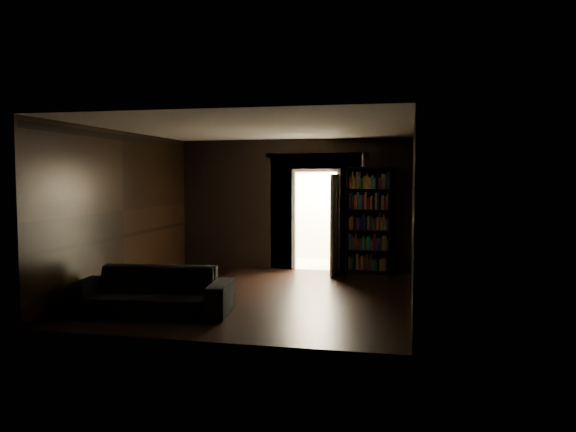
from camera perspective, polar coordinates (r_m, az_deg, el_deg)
name	(u,v)px	position (r m, az deg, el deg)	size (l,w,h in m)	color
ground	(260,295)	(9.59, -2.84, -8.02)	(5.50, 5.50, 0.00)	black
room_walls	(274,194)	(10.43, -1.39, 2.27)	(5.02, 5.61, 2.84)	black
kitchen_alcove	(324,211)	(13.10, 3.66, 0.55)	(2.20, 1.80, 2.60)	#BCB8A3
sofa	(153,283)	(8.51, -13.56, -6.67)	(2.27, 0.98, 0.87)	black
bookshelf	(368,220)	(11.67, 8.17, -0.45)	(0.90, 0.32, 2.20)	black
refrigerator	(350,227)	(13.21, 6.33, -1.11)	(0.74, 0.68, 1.65)	white
door	(334,224)	(11.50, 4.75, -0.86)	(0.85, 0.05, 2.05)	silver
figurine	(363,160)	(11.67, 7.65, 5.70)	(0.10, 0.10, 0.30)	silver
bottles	(354,186)	(13.12, 6.74, 3.07)	(0.69, 0.09, 0.28)	black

